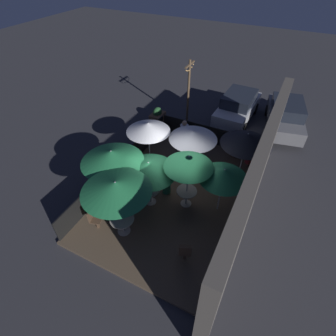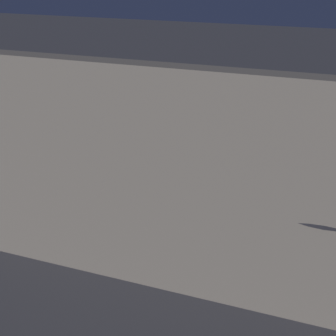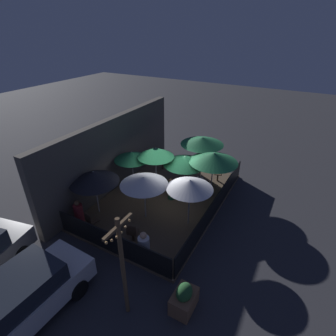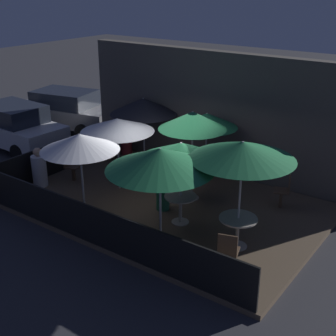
{
  "view_description": "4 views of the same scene",
  "coord_description": "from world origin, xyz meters",
  "px_view_note": "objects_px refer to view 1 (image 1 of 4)",
  "views": [
    {
      "loc": [
        6.91,
        3.12,
        8.14
      ],
      "look_at": [
        -0.24,
        -0.46,
        1.1
      ],
      "focal_mm": 28.0,
      "sensor_mm": 36.0,
      "label": 1
    },
    {
      "loc": [
        -2.24,
        9.03,
        5.18
      ],
      "look_at": [
        0.88,
        0.38,
        0.97
      ],
      "focal_mm": 50.0,
      "sensor_mm": 36.0,
      "label": 2
    },
    {
      "loc": [
        -9.29,
        -5.33,
        7.66
      ],
      "look_at": [
        0.93,
        0.29,
        1.3
      ],
      "focal_mm": 28.0,
      "sensor_mm": 36.0,
      "label": 3
    },
    {
      "loc": [
        6.65,
        -9.1,
        5.72
      ],
      "look_at": [
        0.39,
        -0.44,
        1.37
      ],
      "focal_mm": 50.0,
      "sensor_mm": 36.0,
      "label": 4
    }
  ],
  "objects_px": {
    "dining_table_1": "(187,194)",
    "patio_chair_0": "(196,141)",
    "patio_umbrella_2": "(116,187)",
    "patron_1": "(184,132)",
    "patio_umbrella_4": "(148,127)",
    "parked_car_0": "(238,106)",
    "patron_0": "(251,154)",
    "patio_umbrella_1": "(189,161)",
    "dining_table_0": "(150,192)",
    "patio_umbrella_6": "(112,156)",
    "patio_umbrella_5": "(247,139)",
    "patio_umbrella_7": "(193,135)",
    "patio_umbrella_0": "(149,167)",
    "patio_umbrella_3": "(224,174)",
    "patron_2": "(167,183)",
    "planter_box": "(158,117)",
    "patio_chair_2": "(94,219)",
    "light_post": "(188,89)",
    "patio_chair_3": "(185,252)",
    "patio_chair_1": "(234,148)",
    "dining_table_2": "(122,221)",
    "parked_car_1": "(285,115)"
  },
  "relations": [
    {
      "from": "dining_table_1",
      "to": "patio_chair_0",
      "type": "relative_size",
      "value": 0.87
    },
    {
      "from": "patio_chair_0",
      "to": "patio_chair_3",
      "type": "bearing_deg",
      "value": 2.31
    },
    {
      "from": "dining_table_1",
      "to": "patio_umbrella_4",
      "type": "bearing_deg",
      "value": -121.51
    },
    {
      "from": "dining_table_0",
      "to": "patio_umbrella_3",
      "type": "bearing_deg",
      "value": 108.54
    },
    {
      "from": "dining_table_2",
      "to": "patio_chair_1",
      "type": "bearing_deg",
      "value": 159.15
    },
    {
      "from": "patron_1",
      "to": "patron_2",
      "type": "bearing_deg",
      "value": -20.98
    },
    {
      "from": "patio_umbrella_1",
      "to": "parked_car_0",
      "type": "xyz_separation_m",
      "value": [
        -7.5,
        -0.05,
        -1.48
      ]
    },
    {
      "from": "patio_umbrella_0",
      "to": "patron_1",
      "type": "relative_size",
      "value": 1.79
    },
    {
      "from": "parked_car_1",
      "to": "patio_umbrella_0",
      "type": "bearing_deg",
      "value": -36.74
    },
    {
      "from": "patio_umbrella_6",
      "to": "parked_car_0",
      "type": "bearing_deg",
      "value": 163.1
    },
    {
      "from": "patio_umbrella_0",
      "to": "light_post",
      "type": "height_order",
      "value": "light_post"
    },
    {
      "from": "patio_umbrella_5",
      "to": "patio_umbrella_7",
      "type": "bearing_deg",
      "value": -70.34
    },
    {
      "from": "patio_umbrella_1",
      "to": "patio_chair_1",
      "type": "height_order",
      "value": "patio_umbrella_1"
    },
    {
      "from": "parked_car_1",
      "to": "patio_chair_0",
      "type": "bearing_deg",
      "value": -52.83
    },
    {
      "from": "light_post",
      "to": "patron_1",
      "type": "bearing_deg",
      "value": 18.9
    },
    {
      "from": "patio_umbrella_2",
      "to": "patron_1",
      "type": "bearing_deg",
      "value": -176.47
    },
    {
      "from": "patron_0",
      "to": "patio_umbrella_2",
      "type": "bearing_deg",
      "value": -63.2
    },
    {
      "from": "patio_umbrella_6",
      "to": "dining_table_0",
      "type": "relative_size",
      "value": 3.04
    },
    {
      "from": "patio_umbrella_2",
      "to": "dining_table_0",
      "type": "bearing_deg",
      "value": 173.87
    },
    {
      "from": "patio_umbrella_0",
      "to": "patio_umbrella_6",
      "type": "bearing_deg",
      "value": -74.46
    },
    {
      "from": "patio_umbrella_7",
      "to": "patio_chair_0",
      "type": "xyz_separation_m",
      "value": [
        -1.54,
        -0.41,
        -1.39
      ]
    },
    {
      "from": "patio_umbrella_4",
      "to": "patron_1",
      "type": "height_order",
      "value": "patio_umbrella_4"
    },
    {
      "from": "patio_umbrella_1",
      "to": "planter_box",
      "type": "distance_m",
      "value": 6.69
    },
    {
      "from": "patio_umbrella_5",
      "to": "dining_table_0",
      "type": "bearing_deg",
      "value": -39.56
    },
    {
      "from": "patron_1",
      "to": "patio_chair_1",
      "type": "bearing_deg",
      "value": 52.63
    },
    {
      "from": "patio_umbrella_5",
      "to": "patio_umbrella_6",
      "type": "distance_m",
      "value": 5.45
    },
    {
      "from": "patio_umbrella_4",
      "to": "light_post",
      "type": "height_order",
      "value": "light_post"
    },
    {
      "from": "patio_umbrella_2",
      "to": "patio_umbrella_7",
      "type": "distance_m",
      "value": 4.33
    },
    {
      "from": "dining_table_0",
      "to": "dining_table_2",
      "type": "distance_m",
      "value": 1.67
    },
    {
      "from": "patio_chair_3",
      "to": "patio_umbrella_1",
      "type": "bearing_deg",
      "value": -0.0
    },
    {
      "from": "patio_umbrella_3",
      "to": "patio_chair_0",
      "type": "bearing_deg",
      "value": -145.17
    },
    {
      "from": "dining_table_0",
      "to": "dining_table_1",
      "type": "xyz_separation_m",
      "value": [
        -0.54,
        1.31,
        0.02
      ]
    },
    {
      "from": "patio_umbrella_5",
      "to": "parked_car_0",
      "type": "xyz_separation_m",
      "value": [
        -4.74,
        -1.47,
        -1.14
      ]
    },
    {
      "from": "dining_table_1",
      "to": "patron_1",
      "type": "xyz_separation_m",
      "value": [
        -3.99,
        -1.87,
        -0.08
      ]
    },
    {
      "from": "patio_chair_2",
      "to": "patron_1",
      "type": "distance_m",
      "value": 6.53
    },
    {
      "from": "patio_umbrella_3",
      "to": "patio_umbrella_4",
      "type": "bearing_deg",
      "value": -108.39
    },
    {
      "from": "patio_chair_1",
      "to": "dining_table_2",
      "type": "bearing_deg",
      "value": -8.87
    },
    {
      "from": "patio_umbrella_5",
      "to": "patio_chair_2",
      "type": "distance_m",
      "value": 6.7
    },
    {
      "from": "patron_2",
      "to": "patron_1",
      "type": "bearing_deg",
      "value": -40.64
    },
    {
      "from": "patio_umbrella_3",
      "to": "parked_car_1",
      "type": "relative_size",
      "value": 0.47
    },
    {
      "from": "dining_table_2",
      "to": "patio_umbrella_1",
      "type": "bearing_deg",
      "value": 145.99
    },
    {
      "from": "patio_umbrella_4",
      "to": "planter_box",
      "type": "xyz_separation_m",
      "value": [
        -3.49,
        -1.48,
        -1.69
      ]
    },
    {
      "from": "patio_umbrella_7",
      "to": "dining_table_0",
      "type": "height_order",
      "value": "patio_umbrella_7"
    },
    {
      "from": "dining_table_1",
      "to": "patio_chair_2",
      "type": "bearing_deg",
      "value": -44.62
    },
    {
      "from": "dining_table_0",
      "to": "parked_car_0",
      "type": "distance_m",
      "value": 8.15
    },
    {
      "from": "dining_table_2",
      "to": "light_post",
      "type": "height_order",
      "value": "light_post"
    },
    {
      "from": "parked_car_0",
      "to": "patron_0",
      "type": "bearing_deg",
      "value": 26.27
    },
    {
      "from": "patio_chair_0",
      "to": "patron_2",
      "type": "xyz_separation_m",
      "value": [
        3.33,
        0.07,
        0.03
      ]
    },
    {
      "from": "patron_1",
      "to": "planter_box",
      "type": "distance_m",
      "value": 2.37
    },
    {
      "from": "dining_table_0",
      "to": "patron_0",
      "type": "distance_m",
      "value": 5.18
    }
  ]
}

